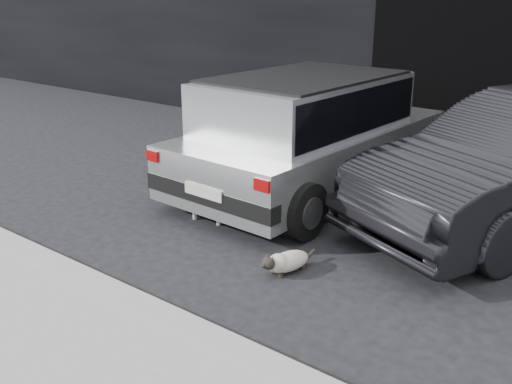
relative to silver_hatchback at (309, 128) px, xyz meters
The scene contains 6 objects.
ground 1.34m from the silver_hatchback, 69.26° to the right, with size 80.00×80.00×0.00m, color black.
garage_opening 3.35m from the silver_hatchback, 65.72° to the left, with size 4.00×0.10×2.60m, color black.
curb 3.90m from the silver_hatchback, 69.04° to the right, with size 18.00×0.25×0.12m, color #999994.
silver_hatchback is the anchor object (origin of this frame).
cat_siamese 2.61m from the silver_hatchback, 62.18° to the right, with size 0.35×0.70×0.25m.
cat_white 1.80m from the silver_hatchback, 98.71° to the right, with size 0.87×0.36×0.41m.
Camera 1 is at (3.60, -5.31, 2.57)m, focal length 40.00 mm.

